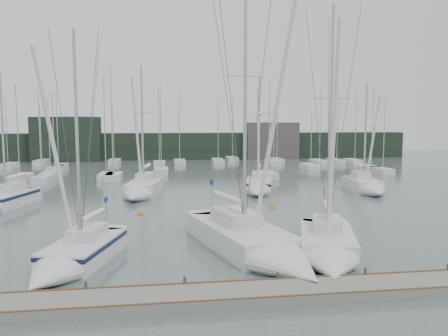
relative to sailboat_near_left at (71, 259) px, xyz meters
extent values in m
plane|color=#4A5A56|center=(7.32, 0.41, -0.53)|extent=(160.00, 160.00, 0.00)
cube|color=slate|center=(7.32, -4.59, -0.33)|extent=(24.00, 2.00, 0.40)
cube|color=black|center=(7.32, 62.41, 1.97)|extent=(90.00, 4.00, 5.00)
cube|color=black|center=(-12.68, 60.41, 3.47)|extent=(12.00, 3.00, 8.00)
cube|color=#45423F|center=(25.32, 60.41, 2.97)|extent=(10.00, 3.00, 7.00)
cube|color=silver|center=(13.85, 52.69, -0.18)|extent=(1.80, 4.50, 0.90)
cylinder|color=#A7AAB0|center=(13.85, 52.19, 5.96)|extent=(0.12, 0.12, 11.37)
cube|color=silver|center=(-2.43, 33.78, -0.18)|extent=(1.80, 4.50, 0.90)
cylinder|color=#A7AAB0|center=(-2.43, 33.28, 6.03)|extent=(0.12, 0.12, 11.51)
cube|color=silver|center=(-10.87, 46.53, -0.18)|extent=(1.80, 4.50, 0.90)
cylinder|color=#A7AAB0|center=(-10.87, 46.03, 5.61)|extent=(0.12, 0.12, 10.67)
cube|color=silver|center=(-9.55, 32.47, -0.18)|extent=(1.80, 4.50, 0.90)
cylinder|color=#A7AAB0|center=(-9.55, 31.97, 4.44)|extent=(0.12, 0.12, 8.34)
cube|color=silver|center=(7.28, 51.82, -0.18)|extent=(1.80, 4.50, 0.90)
cylinder|color=#A7AAB0|center=(7.28, 51.32, 6.02)|extent=(0.12, 0.12, 11.49)
cube|color=silver|center=(34.43, 35.10, -0.18)|extent=(1.80, 4.50, 0.90)
cylinder|color=#A7AAB0|center=(34.43, 34.60, 5.19)|extent=(0.12, 0.12, 9.84)
cube|color=silver|center=(24.04, 52.27, -0.18)|extent=(1.80, 4.50, 0.90)
cylinder|color=#A7AAB0|center=(24.04, 51.77, 5.14)|extent=(0.12, 0.12, 9.74)
cube|color=silver|center=(-10.82, 43.84, -0.18)|extent=(1.80, 4.50, 0.90)
cylinder|color=#A7AAB0|center=(-10.82, 43.34, 5.55)|extent=(0.12, 0.12, 10.55)
cube|color=silver|center=(-15.61, 54.88, -0.18)|extent=(1.80, 4.50, 0.90)
cylinder|color=#A7AAB0|center=(-15.61, 54.38, 5.92)|extent=(0.12, 0.12, 11.30)
cube|color=silver|center=(26.40, 41.66, -0.18)|extent=(1.80, 4.50, 0.90)
cylinder|color=#A7AAB0|center=(26.40, 41.16, 4.30)|extent=(0.12, 0.12, 8.05)
cube|color=silver|center=(36.57, 48.69, -0.18)|extent=(1.80, 4.50, 0.90)
cylinder|color=#A7AAB0|center=(36.57, 48.19, 6.31)|extent=(0.12, 0.12, 12.08)
cube|color=silver|center=(30.36, 48.67, -0.18)|extent=(1.80, 4.50, 0.90)
cylinder|color=#A7AAB0|center=(30.36, 48.17, 6.41)|extent=(0.12, 0.12, 12.27)
cube|color=silver|center=(-18.91, 49.30, -0.18)|extent=(1.80, 4.50, 0.90)
cylinder|color=#A7AAB0|center=(-18.91, 48.80, 5.17)|extent=(0.12, 0.12, 9.80)
cube|color=silver|center=(16.86, 56.32, -0.18)|extent=(1.80, 4.50, 0.90)
cylinder|color=#A7AAB0|center=(16.86, 55.82, 6.04)|extent=(0.12, 0.12, 11.54)
cube|color=silver|center=(33.65, 49.33, -0.18)|extent=(1.80, 4.50, 0.90)
cylinder|color=#A7AAB0|center=(33.65, 48.83, 6.01)|extent=(0.12, 0.12, 11.48)
cube|color=silver|center=(-1.55, 33.41, -0.18)|extent=(1.80, 4.50, 0.90)
cylinder|color=#A7AAB0|center=(-1.55, 32.91, 6.89)|extent=(0.12, 0.12, 13.23)
cube|color=silver|center=(3.94, 49.24, -0.18)|extent=(1.80, 4.50, 0.90)
cylinder|color=#A7AAB0|center=(3.94, 48.74, 6.08)|extent=(0.12, 0.12, 11.62)
cube|color=silver|center=(34.35, 38.34, -0.18)|extent=(1.80, 4.50, 0.90)
cylinder|color=#A7AAB0|center=(34.35, 37.84, 5.96)|extent=(0.12, 0.12, 11.38)
cube|color=silver|center=(22.46, 48.51, -0.18)|extent=(1.80, 4.50, 0.90)
cylinder|color=#A7AAB0|center=(22.46, 48.01, 4.37)|extent=(0.12, 0.12, 8.19)
cube|color=silver|center=(17.73, 32.56, -0.18)|extent=(1.80, 4.50, 0.90)
cylinder|color=#A7AAB0|center=(17.73, 32.06, 6.00)|extent=(0.12, 0.12, 11.45)
cube|color=silver|center=(-9.86, 37.54, -0.18)|extent=(1.80, 4.50, 0.90)
cylinder|color=#A7AAB0|center=(-9.86, 37.04, 4.76)|extent=(0.12, 0.12, 8.98)
cube|color=silver|center=(-12.54, 33.97, -0.18)|extent=(1.80, 4.50, 0.90)
cylinder|color=#A7AAB0|center=(-12.54, 33.47, 5.63)|extent=(0.12, 0.12, 10.71)
cube|color=silver|center=(4.27, 38.87, -0.18)|extent=(1.80, 4.50, 0.90)
cylinder|color=#A7AAB0|center=(4.27, 38.37, 6.13)|extent=(0.12, 0.12, 11.70)
cube|color=silver|center=(-3.63, 54.28, -0.18)|extent=(1.80, 4.50, 0.90)
cylinder|color=#A7AAB0|center=(-3.63, 53.78, 4.88)|extent=(0.12, 0.12, 9.22)
cube|color=silver|center=(0.40, 1.47, -0.13)|extent=(3.93, 6.01, 1.33)
cone|color=silver|center=(-0.64, -2.35, -0.13)|extent=(3.10, 2.96, 2.56)
cube|color=silver|center=(0.52, 1.89, 0.84)|extent=(1.94, 2.51, 0.62)
cylinder|color=#A7AAB0|center=(0.30, 1.08, 5.82)|extent=(0.16, 0.16, 10.56)
cylinder|color=white|center=(0.69, 2.53, 1.64)|extent=(0.95, 2.67, 0.25)
cube|color=#0F1738|center=(0.40, 1.47, 0.31)|extent=(3.96, 6.04, 0.22)
cube|color=navy|center=(1.18, 4.30, 2.13)|extent=(0.15, 0.47, 0.32)
cube|color=silver|center=(8.79, 2.73, -0.05)|extent=(5.50, 8.70, 1.60)
cone|color=silver|center=(10.37, -2.81, -0.05)|extent=(4.24, 4.26, 3.42)
cube|color=silver|center=(8.65, 3.25, 1.13)|extent=(2.69, 3.62, 0.75)
cylinder|color=#A7AAB0|center=(8.95, 2.18, 7.69)|extent=(0.19, 0.19, 13.86)
cylinder|color=white|center=(8.35, 4.29, 2.09)|extent=(1.37, 3.87, 0.30)
cube|color=navy|center=(7.63, 6.82, 2.68)|extent=(0.18, 0.56, 0.39)
cube|color=silver|center=(13.43, 1.25, -0.11)|extent=(4.51, 6.58, 1.40)
cone|color=silver|center=(12.11, -2.84, -0.11)|extent=(3.46, 3.31, 2.80)
cube|color=silver|center=(13.57, 1.69, 0.92)|extent=(2.21, 2.76, 0.65)
cylinder|color=#A7AAB0|center=(13.30, 0.84, 6.63)|extent=(0.17, 0.17, 12.07)
cylinder|color=white|center=(13.80, 2.39, 1.76)|extent=(1.15, 2.87, 0.26)
cube|color=maroon|center=(14.41, 4.29, 2.28)|extent=(0.17, 0.49, 0.34)
cube|color=silver|center=(-8.52, 17.46, -0.08)|extent=(3.80, 6.02, 1.49)
cube|color=silver|center=(-8.39, 17.94, 1.01)|extent=(1.88, 2.50, 0.70)
cylinder|color=#A7AAB0|center=(-8.62, 17.08, 5.76)|extent=(0.18, 0.18, 10.19)
cylinder|color=white|center=(-8.24, 18.54, 1.91)|extent=(0.95, 2.71, 0.28)
cube|color=#0F1738|center=(-8.52, 17.46, 0.42)|extent=(3.82, 6.05, 0.25)
cube|color=silver|center=(2.64, 22.03, -0.04)|extent=(3.70, 6.52, 1.64)
cone|color=silver|center=(1.92, 17.69, -0.04)|extent=(3.13, 3.05, 2.73)
cube|color=silver|center=(2.73, 22.57, 1.17)|extent=(1.88, 2.68, 0.76)
cylinder|color=#A7AAB0|center=(2.57, 21.60, 6.35)|extent=(0.20, 0.20, 11.13)
cylinder|color=white|center=(2.84, 23.25, 2.15)|extent=(0.79, 3.02, 0.31)
cube|color=silver|center=(14.38, 22.79, -0.08)|extent=(3.98, 6.35, 1.49)
cone|color=silver|center=(13.32, 18.72, -0.08)|extent=(3.14, 3.09, 2.59)
cube|color=silver|center=(14.50, 23.28, 1.02)|extent=(1.97, 2.64, 0.70)
cylinder|color=#A7AAB0|center=(14.27, 22.39, 5.99)|extent=(0.18, 0.18, 10.64)
cylinder|color=white|center=(14.68, 23.93, 1.91)|extent=(0.99, 2.85, 0.28)
cube|color=#0F1738|center=(14.38, 22.79, 0.42)|extent=(4.01, 6.37, 0.25)
cube|color=silver|center=(24.93, 20.98, -0.05)|extent=(3.14, 5.58, 1.58)
cone|color=silver|center=(24.55, 17.18, -0.05)|extent=(2.84, 2.54, 2.63)
cube|color=silver|center=(24.98, 21.50, 1.10)|extent=(1.65, 2.27, 0.74)
cylinder|color=#A7AAB0|center=(24.89, 20.60, 5.61)|extent=(0.19, 0.19, 9.75)
cylinder|color=white|center=(25.04, 22.04, 2.05)|extent=(0.55, 2.63, 0.29)
sphere|color=orange|center=(2.71, 12.46, -0.53)|extent=(0.51, 0.51, 0.51)
sphere|color=orange|center=(13.52, 13.50, -0.53)|extent=(0.49, 0.49, 0.49)
sphere|color=orange|center=(-1.87, 12.74, -0.53)|extent=(0.47, 0.47, 0.47)
ellipsoid|color=silver|center=(9.24, -0.21, 7.01)|extent=(0.41, 0.53, 0.22)
cube|color=gray|center=(8.97, -0.08, 7.03)|extent=(0.50, 0.34, 0.12)
cube|color=gray|center=(9.52, -0.33, 7.03)|extent=(0.50, 0.34, 0.12)
camera|label=1|loc=(4.49, -21.32, 6.62)|focal=35.00mm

